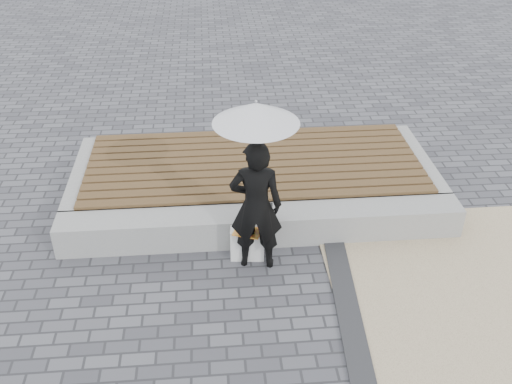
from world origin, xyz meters
TOP-DOWN VIEW (x-y plane):
  - ground at (0.00, 0.00)m, footprint 80.00×80.00m
  - edging_band at (0.75, -0.50)m, footprint 0.61×5.20m
  - seating_ledge at (0.00, 1.60)m, footprint 5.00×0.45m
  - timber_platform at (0.00, 2.80)m, footprint 5.00×2.00m
  - timber_decking at (0.00, 2.80)m, footprint 4.60×2.00m
  - woman at (-0.11, 1.11)m, footprint 0.63×0.46m
  - parasol at (-0.11, 1.11)m, footprint 0.91×0.91m
  - handbag at (-0.04, 1.45)m, footprint 0.31×0.17m
  - canvas_tote at (-0.21, 1.22)m, footprint 0.41×0.20m
  - magazine at (-0.21, 1.17)m, footprint 0.37×0.32m

SIDE VIEW (x-z plane):
  - ground at x=0.00m, z-range 0.00..0.00m
  - edging_band at x=0.75m, z-range 0.00..0.04m
  - seating_ledge at x=0.00m, z-range 0.00..0.40m
  - timber_platform at x=0.00m, z-range 0.00..0.40m
  - canvas_tote at x=-0.21m, z-range 0.00..0.42m
  - timber_decking at x=0.00m, z-range 0.40..0.44m
  - magazine at x=-0.21m, z-range 0.42..0.43m
  - handbag at x=-0.04m, z-range 0.40..0.61m
  - woman at x=-0.11m, z-range 0.00..1.63m
  - parasol at x=-0.11m, z-range 1.37..2.53m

